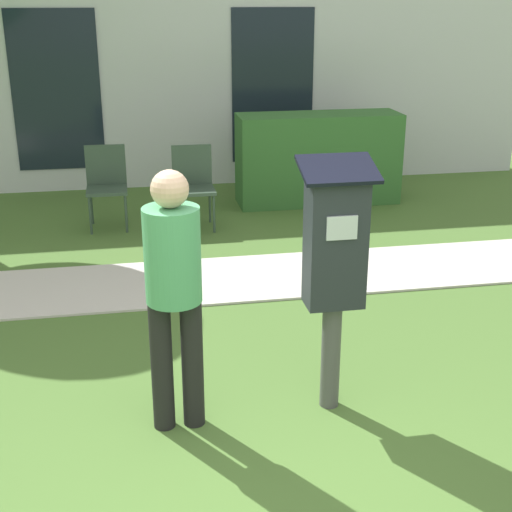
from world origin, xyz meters
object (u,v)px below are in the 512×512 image
(person_standing, at_px, (174,283))
(outdoor_chair_left, at_px, (106,180))
(parking_meter, at_px, (335,255))
(outdoor_chair_middle, at_px, (193,180))

(person_standing, height_order, outdoor_chair_left, person_standing)
(person_standing, xyz_separation_m, outdoor_chair_left, (-0.46, 4.11, -0.40))
(parking_meter, xyz_separation_m, outdoor_chair_left, (-1.41, 4.06, -0.49))
(outdoor_chair_left, xyz_separation_m, outdoor_chair_middle, (0.94, -0.18, 0.00))
(outdoor_chair_left, bearing_deg, parking_meter, -48.94)
(person_standing, distance_m, outdoor_chair_middle, 3.98)
(person_standing, bearing_deg, outdoor_chair_middle, 101.97)
(parking_meter, bearing_deg, person_standing, -176.97)
(outdoor_chair_left, relative_size, outdoor_chair_middle, 1.00)
(parking_meter, height_order, outdoor_chair_middle, parking_meter)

